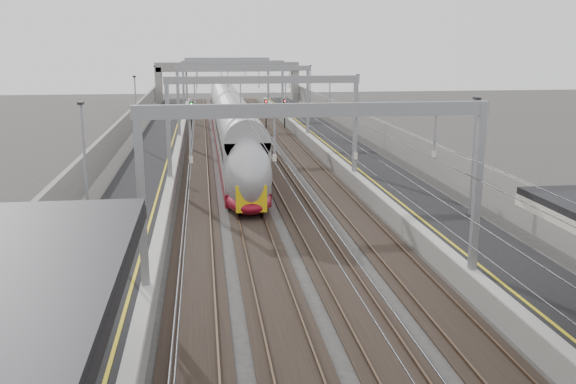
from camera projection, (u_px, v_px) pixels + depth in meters
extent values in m
cube|color=black|center=(148.00, 176.00, 45.71)|extent=(4.00, 120.00, 1.00)
cube|color=black|center=(367.00, 170.00, 47.77)|extent=(4.00, 120.00, 1.00)
cube|color=black|center=(198.00, 180.00, 46.26)|extent=(2.40, 140.00, 0.08)
cube|color=brown|center=(188.00, 180.00, 46.15)|extent=(0.07, 140.00, 0.14)
cube|color=brown|center=(208.00, 179.00, 46.34)|extent=(0.07, 140.00, 0.14)
cube|color=black|center=(240.00, 179.00, 46.65)|extent=(2.40, 140.00, 0.08)
cube|color=brown|center=(230.00, 178.00, 46.54)|extent=(0.07, 140.00, 0.14)
cube|color=brown|center=(249.00, 178.00, 46.72)|extent=(0.07, 140.00, 0.14)
cube|color=black|center=(280.00, 178.00, 47.04)|extent=(2.40, 140.00, 0.08)
cube|color=brown|center=(271.00, 177.00, 46.93)|extent=(0.07, 140.00, 0.14)
cube|color=brown|center=(290.00, 177.00, 47.11)|extent=(0.07, 140.00, 0.14)
cube|color=black|center=(321.00, 177.00, 47.43)|extent=(2.40, 140.00, 0.08)
cube|color=brown|center=(311.00, 176.00, 47.31)|extent=(0.07, 140.00, 0.14)
cube|color=brown|center=(330.00, 176.00, 47.50)|extent=(0.07, 140.00, 0.14)
cube|color=gray|center=(141.00, 198.00, 22.86)|extent=(0.28, 0.28, 6.60)
cube|color=gray|center=(477.00, 188.00, 24.49)|extent=(0.28, 0.28, 6.60)
cube|color=gray|center=(316.00, 110.00, 22.99)|extent=(13.00, 0.25, 0.50)
cube|color=gray|center=(168.00, 127.00, 42.17)|extent=(0.28, 0.28, 6.60)
cube|color=gray|center=(355.00, 124.00, 43.80)|extent=(0.28, 0.28, 6.60)
cube|color=gray|center=(263.00, 80.00, 42.30)|extent=(13.00, 0.25, 0.50)
cube|color=gray|center=(178.00, 101.00, 61.48)|extent=(0.28, 0.28, 6.60)
cube|color=gray|center=(308.00, 100.00, 63.11)|extent=(0.28, 0.28, 6.60)
cube|color=gray|center=(243.00, 68.00, 61.61)|extent=(13.00, 0.25, 0.50)
cube|color=gray|center=(183.00, 87.00, 80.80)|extent=(0.28, 0.28, 6.60)
cube|color=gray|center=(283.00, 87.00, 82.42)|extent=(0.28, 0.28, 6.60)
cube|color=gray|center=(233.00, 63.00, 80.92)|extent=(13.00, 0.25, 0.50)
cube|color=gray|center=(186.00, 80.00, 98.18)|extent=(0.28, 0.28, 6.60)
cube|color=gray|center=(268.00, 79.00, 99.80)|extent=(0.28, 0.28, 6.60)
cube|color=gray|center=(227.00, 59.00, 98.30)|extent=(13.00, 0.25, 0.50)
cylinder|color=#262628|center=(196.00, 99.00, 49.86)|extent=(0.03, 140.00, 0.03)
cylinder|color=#262628|center=(235.00, 98.00, 50.25)|extent=(0.03, 140.00, 0.03)
cylinder|color=#262628|center=(273.00, 98.00, 50.63)|extent=(0.03, 140.00, 0.03)
cylinder|color=#262628|center=(310.00, 97.00, 51.02)|extent=(0.03, 140.00, 0.03)
cube|color=gray|center=(227.00, 67.00, 98.56)|extent=(22.00, 2.20, 1.40)
cube|color=gray|center=(159.00, 88.00, 97.91)|extent=(1.00, 2.20, 6.20)
cube|color=gray|center=(295.00, 87.00, 100.62)|extent=(1.00, 2.20, 6.20)
cube|color=gray|center=(101.00, 161.00, 45.05)|extent=(0.30, 120.00, 3.20)
cube|color=gray|center=(409.00, 154.00, 47.94)|extent=(0.30, 120.00, 3.20)
cube|color=maroon|center=(237.00, 165.00, 49.04)|extent=(2.74, 23.31, 0.81)
cube|color=#A0A0A6|center=(237.00, 140.00, 48.61)|extent=(2.74, 23.31, 3.04)
cube|color=black|center=(245.00, 193.00, 41.24)|extent=(2.03, 2.43, 0.51)
cube|color=maroon|center=(226.00, 126.00, 71.94)|extent=(2.74, 23.31, 0.81)
cube|color=#A0A0A6|center=(225.00, 109.00, 71.50)|extent=(2.74, 23.31, 3.04)
cube|color=black|center=(229.00, 140.00, 64.13)|extent=(2.03, 2.43, 0.51)
ellipsoid|color=#A0A0A6|center=(248.00, 175.00, 37.22)|extent=(2.74, 5.27, 4.26)
cube|color=#E1BA0B|center=(251.00, 199.00, 35.33)|extent=(1.72, 0.12, 1.52)
cube|color=black|center=(250.00, 170.00, 35.42)|extent=(1.62, 0.58, 0.95)
cylinder|color=black|center=(192.00, 120.00, 70.64)|extent=(0.12, 0.12, 3.00)
cube|color=black|center=(191.00, 105.00, 70.28)|extent=(0.32, 0.22, 0.75)
sphere|color=#0CE526|center=(191.00, 104.00, 70.12)|extent=(0.16, 0.16, 0.16)
cylinder|color=black|center=(266.00, 117.00, 73.50)|extent=(0.12, 0.12, 3.00)
cube|color=black|center=(266.00, 103.00, 73.14)|extent=(0.32, 0.22, 0.75)
sphere|color=red|center=(266.00, 101.00, 72.98)|extent=(0.16, 0.16, 0.16)
cylinder|color=black|center=(285.00, 116.00, 74.10)|extent=(0.12, 0.12, 3.00)
cube|color=black|center=(285.00, 102.00, 73.74)|extent=(0.32, 0.22, 0.75)
sphere|color=red|center=(285.00, 101.00, 73.58)|extent=(0.16, 0.16, 0.16)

